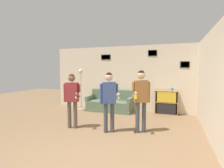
% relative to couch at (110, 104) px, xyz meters
% --- Properties ---
extents(ground_plane, '(20.00, 20.00, 0.00)m').
position_rel_couch_xyz_m(ground_plane, '(0.91, -4.06, -0.29)').
color(ground_plane, '#846647').
extents(wall_back, '(7.24, 0.08, 2.70)m').
position_rel_couch_xyz_m(wall_back, '(0.91, 0.42, 1.07)').
color(wall_back, beige).
rests_on(wall_back, ground_plane).
extents(wall_right, '(0.06, 6.85, 2.70)m').
position_rel_couch_xyz_m(wall_right, '(3.36, -1.83, 1.06)').
color(wall_right, beige).
rests_on(wall_right, ground_plane).
extents(couch, '(1.91, 0.80, 0.86)m').
position_rel_couch_xyz_m(couch, '(0.00, 0.00, 0.00)').
color(couch, '#5B7056').
rests_on(couch, ground_plane).
extents(bookshelf, '(0.85, 0.30, 0.91)m').
position_rel_couch_xyz_m(bookshelf, '(2.25, 0.20, 0.17)').
color(bookshelf, '#A87F51').
rests_on(bookshelf, ground_plane).
extents(floor_lamp, '(0.28, 0.28, 1.74)m').
position_rel_couch_xyz_m(floor_lamp, '(-1.23, -0.22, 0.87)').
color(floor_lamp, '#ADA89E').
rests_on(floor_lamp, ground_plane).
extents(person_player_foreground_left, '(0.55, 0.42, 1.59)m').
position_rel_couch_xyz_m(person_player_foreground_left, '(-0.28, -2.41, 0.68)').
color(person_player_foreground_left, brown).
rests_on(person_player_foreground_left, ground_plane).
extents(person_player_foreground_center, '(0.59, 0.38, 1.64)m').
position_rel_couch_xyz_m(person_player_foreground_center, '(0.86, -2.38, 0.72)').
color(person_player_foreground_center, '#3D4247').
rests_on(person_player_foreground_center, ground_plane).
extents(person_watcher_holding_cup, '(0.46, 0.55, 1.69)m').
position_rel_couch_xyz_m(person_watcher_holding_cup, '(1.67, -2.10, 0.76)').
color(person_watcher_holding_cup, '#3D4247').
rests_on(person_watcher_holding_cup, ground_plane).
extents(drinking_cup, '(0.07, 0.07, 0.11)m').
position_rel_couch_xyz_m(drinking_cup, '(2.45, 0.20, 0.68)').
color(drinking_cup, blue).
rests_on(drinking_cup, bookshelf).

